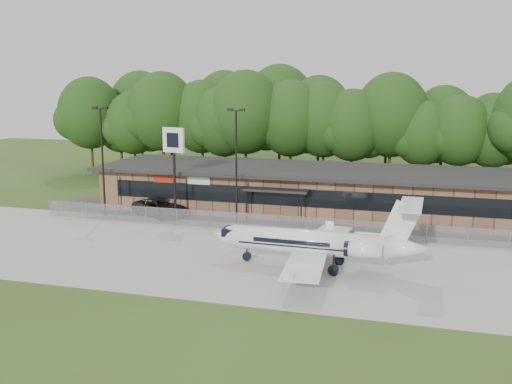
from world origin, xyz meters
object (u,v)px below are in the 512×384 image
(business_jet, at_px, (317,244))
(suv, at_px, (161,207))
(pole_sign, at_px, (174,150))
(terminal, at_px, (309,189))

(business_jet, relative_size, suv, 2.47)
(pole_sign, bearing_deg, business_jet, -21.53)
(terminal, relative_size, suv, 6.79)
(suv, relative_size, pole_sign, 0.71)
(terminal, height_order, business_jet, business_jet)
(business_jet, bearing_deg, terminal, 104.19)
(terminal, bearing_deg, business_jet, -77.48)
(pole_sign, bearing_deg, terminal, 46.27)
(terminal, distance_m, pole_sign, 13.77)
(terminal, relative_size, business_jet, 2.75)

